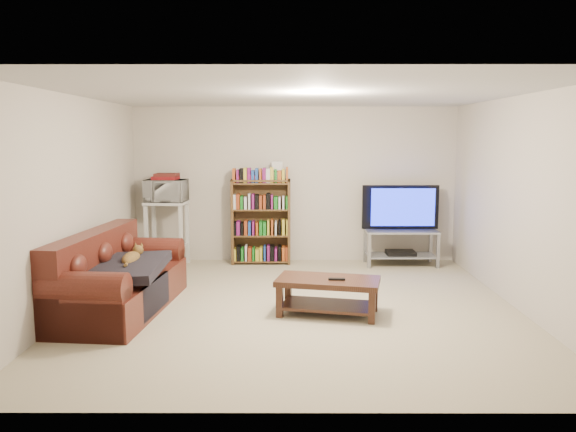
{
  "coord_description": "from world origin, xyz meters",
  "views": [
    {
      "loc": [
        -0.08,
        -6.23,
        1.93
      ],
      "look_at": [
        -0.1,
        0.4,
        1.0
      ],
      "focal_mm": 35.0,
      "sensor_mm": 36.0,
      "label": 1
    }
  ],
  "objects_px": {
    "tv_stand": "(401,241)",
    "bookshelf": "(261,220)",
    "coffee_table": "(328,289)",
    "sofa": "(115,283)"
  },
  "relations": [
    {
      "from": "sofa",
      "to": "bookshelf",
      "type": "bearing_deg",
      "value": 62.76
    },
    {
      "from": "sofa",
      "to": "coffee_table",
      "type": "distance_m",
      "value": 2.39
    },
    {
      "from": "tv_stand",
      "to": "bookshelf",
      "type": "relative_size",
      "value": 0.83
    },
    {
      "from": "tv_stand",
      "to": "bookshelf",
      "type": "distance_m",
      "value": 2.15
    },
    {
      "from": "sofa",
      "to": "tv_stand",
      "type": "xyz_separation_m",
      "value": [
        3.65,
        2.27,
        0.05
      ]
    },
    {
      "from": "sofa",
      "to": "bookshelf",
      "type": "distance_m",
      "value": 2.85
    },
    {
      "from": "coffee_table",
      "to": "sofa",
      "type": "bearing_deg",
      "value": -171.02
    },
    {
      "from": "sofa",
      "to": "tv_stand",
      "type": "distance_m",
      "value": 4.3
    },
    {
      "from": "tv_stand",
      "to": "bookshelf",
      "type": "xyz_separation_m",
      "value": [
        -2.13,
        0.11,
        0.31
      ]
    },
    {
      "from": "tv_stand",
      "to": "sofa",
      "type": "bearing_deg",
      "value": -148.37
    }
  ]
}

